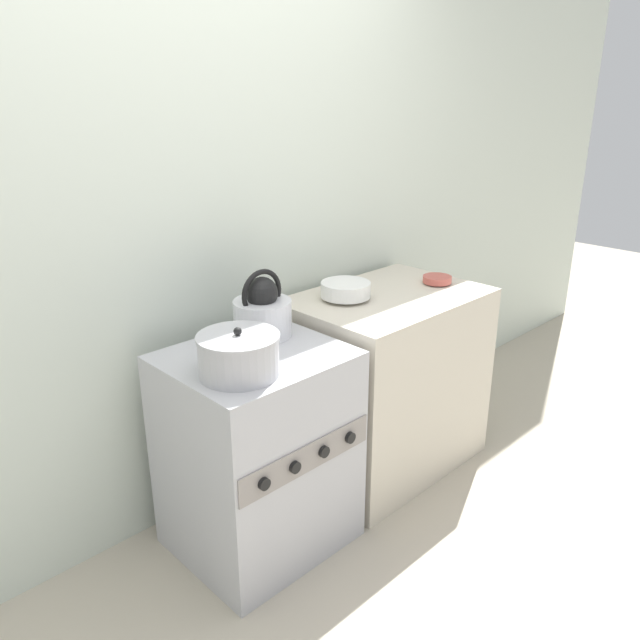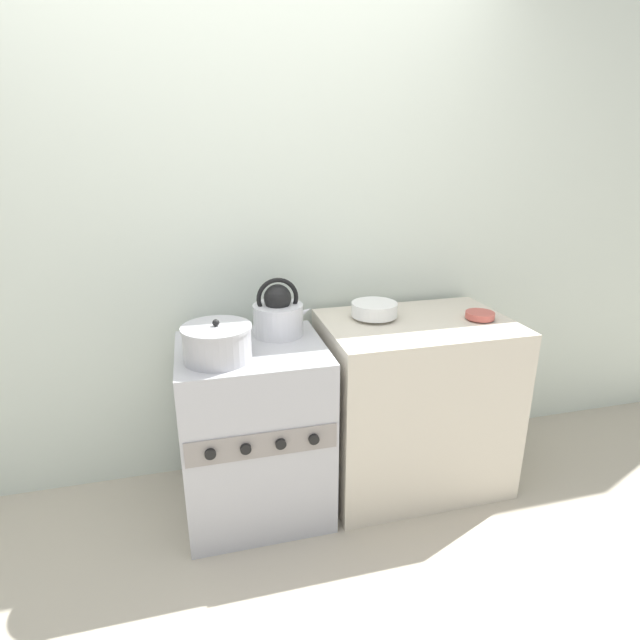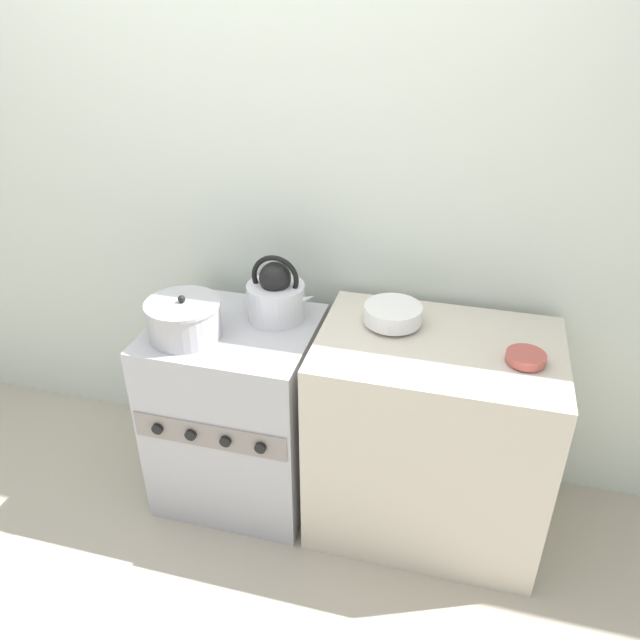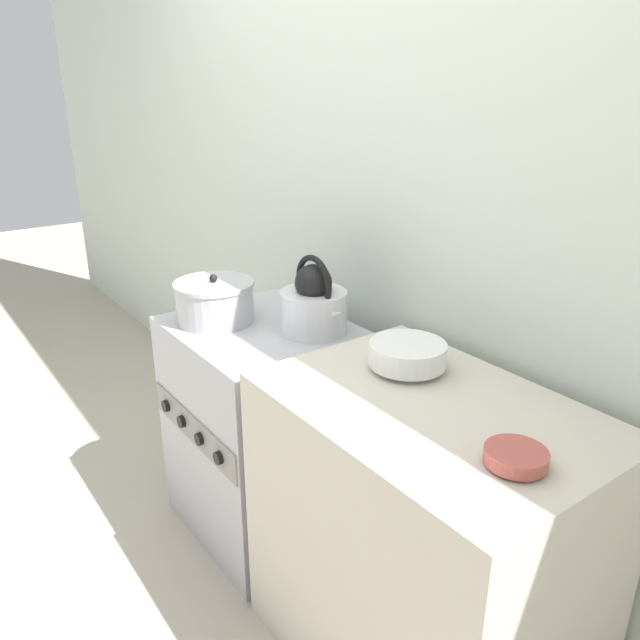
# 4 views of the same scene
# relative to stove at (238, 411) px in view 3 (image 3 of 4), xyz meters

# --- Properties ---
(ground_plane) EXTENTS (12.00, 12.00, 0.00)m
(ground_plane) POSITION_rel_stove_xyz_m (0.00, -0.28, -0.41)
(ground_plane) COLOR #B2A893
(wall_back) EXTENTS (7.00, 0.06, 2.50)m
(wall_back) POSITION_rel_stove_xyz_m (0.00, 0.41, 0.84)
(wall_back) COLOR silver
(wall_back) RESTS_ON ground_plane
(stove) EXTENTS (0.64, 0.58, 0.82)m
(stove) POSITION_rel_stove_xyz_m (0.00, 0.00, 0.00)
(stove) COLOR #B2B2B7
(stove) RESTS_ON ground_plane
(counter) EXTENTS (0.89, 0.61, 0.86)m
(counter) POSITION_rel_stove_xyz_m (0.80, 0.03, 0.02)
(counter) COLOR beige
(counter) RESTS_ON ground_plane
(kettle) EXTENTS (0.28, 0.23, 0.27)m
(kettle) POSITION_rel_stove_xyz_m (0.15, 0.12, 0.51)
(kettle) COLOR silver
(kettle) RESTS_ON stove
(cooking_pot) EXTENTS (0.28, 0.28, 0.17)m
(cooking_pot) POSITION_rel_stove_xyz_m (-0.14, -0.10, 0.48)
(cooking_pot) COLOR #B2B2B7
(cooking_pot) RESTS_ON stove
(enamel_bowl) EXTENTS (0.22, 0.22, 0.08)m
(enamel_bowl) POSITION_rel_stove_xyz_m (0.61, 0.12, 0.49)
(enamel_bowl) COLOR white
(enamel_bowl) RESTS_ON counter
(small_ceramic_bowl) EXTENTS (0.14, 0.14, 0.04)m
(small_ceramic_bowl) POSITION_rel_stove_xyz_m (1.09, -0.02, 0.47)
(small_ceramic_bowl) COLOR #B75147
(small_ceramic_bowl) RESTS_ON counter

